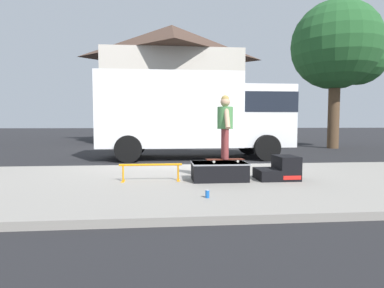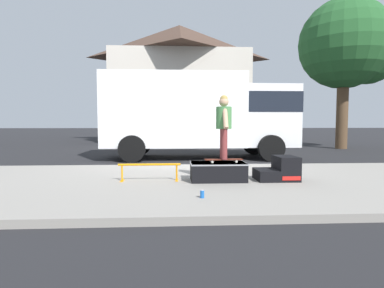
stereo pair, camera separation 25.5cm
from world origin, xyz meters
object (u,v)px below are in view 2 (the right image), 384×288
Objects in this scene: skater_kid at (224,122)px; soda_can at (202,194)px; skateboard at (224,160)px; kicker_ramp at (280,170)px; skate_box at (218,171)px; grind_rail at (149,168)px; box_truck at (200,112)px; street_tree_main at (349,47)px.

skater_kid reaches higher than soda_can.
skater_kid is (-0.00, 0.00, 0.78)m from skateboard.
kicker_ramp is at bearing 40.16° from soda_can.
skate_box is at bearing -176.23° from skater_kid.
kicker_ramp is at bearing -1.21° from grind_rail.
box_truck is (-0.05, 5.23, 1.15)m from skateboard.
kicker_ramp is 12.11m from street_tree_main.
kicker_ramp is 0.11× the size of street_tree_main.
street_tree_main reaches higher than soda_can.
soda_can is (0.95, -1.54, -0.20)m from grind_rail.
skateboard is (-1.18, 0.01, 0.23)m from kicker_ramp.
box_truck is (-0.05, 5.23, 0.37)m from skater_kid.
kicker_ramp is 1.06× the size of skateboard.
skateboard is at bearing 68.93° from soda_can.
skater_kid is (-1.18, 0.01, 1.01)m from kicker_ramp.
skateboard reaches higher than grind_rail.
soda_can is 0.02× the size of box_truck.
skateboard is 6.26× the size of soda_can.
kicker_ramp is 0.12× the size of box_truck.
skater_kid is 0.18× the size of street_tree_main.
skate_box is 1.29m from kicker_ramp.
kicker_ramp is at bearing -0.39° from skater_kid.
skater_kid is 5.24m from box_truck.
grind_rail is 1.53m from skateboard.
street_tree_main reaches higher than skater_kid.
kicker_ramp is 6.64× the size of soda_can.
skater_kid is at bearing 3.77° from skate_box.
skateboard is 0.60× the size of skater_kid.
street_tree_main is at bearing 54.14° from kicker_ramp.
grind_rail is 5.55m from box_truck.
skate_box is 0.26m from skateboard.
street_tree_main reaches higher than box_truck.
kicker_ramp is 2.30m from soda_can.
skate_box is 5.42m from box_truck.
skater_kid is 12.44m from street_tree_main.
street_tree_main is at bearing 49.10° from skate_box.
skateboard is 5.35m from box_truck.
kicker_ramp reaches higher than grind_rail.
skate_box is at bearing -130.90° from street_tree_main.
box_truck is (0.07, 5.24, 1.38)m from skate_box.
skate_box is 0.15× the size of street_tree_main.
soda_can is at bearing -111.07° from skateboard.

